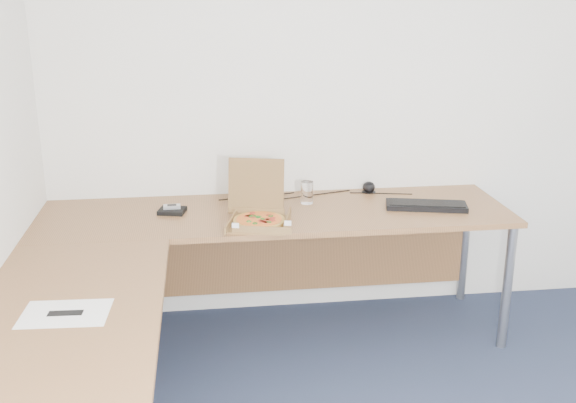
{
  "coord_description": "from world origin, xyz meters",
  "views": [
    {
      "loc": [
        -0.87,
        -1.99,
        1.88
      ],
      "look_at": [
        -0.45,
        1.28,
        0.82
      ],
      "focal_mm": 42.12,
      "sensor_mm": 36.0,
      "label": 1
    }
  ],
  "objects": [
    {
      "name": "room_shell",
      "position": [
        0.0,
        0.0,
        1.25
      ],
      "size": [
        3.5,
        3.5,
        2.5
      ],
      "primitive_type": null,
      "color": "white",
      "rests_on": "ground"
    },
    {
      "name": "wallet",
      "position": [
        -1.05,
        1.44,
        0.74
      ],
      "size": [
        0.16,
        0.14,
        0.02
      ],
      "primitive_type": "cube",
      "rotation": [
        0.0,
        0.0,
        -0.23
      ],
      "color": "black",
      "rests_on": "desk"
    },
    {
      "name": "cable_bundle",
      "position": [
        -0.26,
        1.65,
        0.73
      ],
      "size": [
        0.54,
        0.11,
        0.01
      ],
      "primitive_type": null,
      "rotation": [
        0.0,
        0.0,
        0.14
      ],
      "color": "black",
      "rests_on": "desk"
    },
    {
      "name": "dome_speaker",
      "position": [
        0.08,
        1.68,
        0.76
      ],
      "size": [
        0.08,
        0.08,
        0.07
      ],
      "primitive_type": "ellipsoid",
      "color": "black",
      "rests_on": "desk"
    },
    {
      "name": "paper_sheet",
      "position": [
        -1.4,
        0.33,
        0.73
      ],
      "size": [
        0.33,
        0.24,
        0.0
      ],
      "primitive_type": "cube",
      "rotation": [
        0.0,
        0.0,
        -0.05
      ],
      "color": "white",
      "rests_on": "desk"
    },
    {
      "name": "pizza_box",
      "position": [
        -0.61,
        1.21,
        0.77
      ],
      "size": [
        0.29,
        0.34,
        0.3
      ],
      "rotation": [
        0.0,
        0.0,
        -0.24
      ],
      "color": "olive",
      "rests_on": "desk"
    },
    {
      "name": "drinking_glass",
      "position": [
        -0.31,
        1.52,
        0.79
      ],
      "size": [
        0.07,
        0.07,
        0.12
      ],
      "primitive_type": "cylinder",
      "color": "white",
      "rests_on": "desk"
    },
    {
      "name": "phone",
      "position": [
        -1.05,
        1.45,
        0.76
      ],
      "size": [
        0.09,
        0.05,
        0.02
      ],
      "primitive_type": "cube",
      "rotation": [
        0.0,
        0.0,
        0.03
      ],
      "color": "#B2B5BA",
      "rests_on": "wallet"
    },
    {
      "name": "desk",
      "position": [
        -0.82,
        0.97,
        0.7
      ],
      "size": [
        2.5,
        2.2,
        0.73
      ],
      "color": "brown",
      "rests_on": "ground"
    },
    {
      "name": "keyboard",
      "position": [
        0.31,
        1.35,
        0.74
      ],
      "size": [
        0.45,
        0.25,
        0.03
      ],
      "primitive_type": "cube",
      "rotation": [
        0.0,
        0.0,
        -0.24
      ],
      "color": "black",
      "rests_on": "desk"
    }
  ]
}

